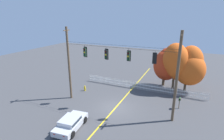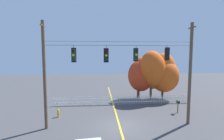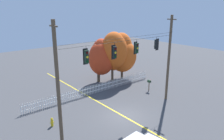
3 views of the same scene
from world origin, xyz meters
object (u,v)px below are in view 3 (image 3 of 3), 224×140
traffic_signal_westbound_side (114,52)px  autumn_maple_near_fence (101,57)px  traffic_signal_southbound_primary (156,44)px  traffic_signal_eastbound_side (86,57)px  autumn_maple_mid (115,51)px  autumn_oak_far_east (122,54)px  fire_hydrant (52,122)px  roadside_mailbox (149,82)px  traffic_signal_northbound_primary (136,48)px

traffic_signal_westbound_side → autumn_maple_near_fence: size_ratio=0.24×
traffic_signal_westbound_side → traffic_signal_southbound_primary: same height
traffic_signal_eastbound_side → autumn_maple_mid: size_ratio=0.21×
traffic_signal_southbound_primary → autumn_oak_far_east: size_ratio=0.20×
autumn_maple_mid → fire_hydrant: size_ratio=8.66×
roadside_mailbox → fire_hydrant: bearing=-178.9°
traffic_signal_northbound_primary → traffic_signal_southbound_primary: 2.77m
traffic_signal_westbound_side → autumn_maple_mid: (6.90, 8.24, -2.04)m
traffic_signal_eastbound_side → traffic_signal_southbound_primary: 8.18m
traffic_signal_northbound_primary → roadside_mailbox: (5.44, 2.92, -5.32)m
traffic_signal_northbound_primary → fire_hydrant: bearing=160.4°
traffic_signal_eastbound_side → traffic_signal_northbound_primary: bearing=-0.0°
traffic_signal_southbound_primary → fire_hydrant: (-10.26, 2.69, -6.12)m
traffic_signal_westbound_side → autumn_maple_near_fence: traffic_signal_westbound_side is taller
autumn_oak_far_east → traffic_signal_southbound_primary: bearing=-110.5°
traffic_signal_northbound_primary → fire_hydrant: size_ratio=1.71×
traffic_signal_eastbound_side → fire_hydrant: traffic_signal_eastbound_side is taller
traffic_signal_westbound_side → autumn_maple_mid: bearing=50.1°
autumn_maple_near_fence → autumn_maple_mid: size_ratio=0.87×
traffic_signal_northbound_primary → autumn_maple_near_fence: (2.77, 9.23, -2.82)m
autumn_maple_near_fence → fire_hydrant: bearing=-147.4°
traffic_signal_westbound_side → traffic_signal_southbound_primary: 5.39m
traffic_signal_southbound_primary → autumn_maple_mid: traffic_signal_southbound_primary is taller
traffic_signal_eastbound_side → traffic_signal_westbound_side: bearing=-0.0°
traffic_signal_westbound_side → traffic_signal_eastbound_side: bearing=180.0°
fire_hydrant → roadside_mailbox: 12.95m
autumn_maple_mid → roadside_mailbox: 6.33m
autumn_oak_far_east → roadside_mailbox: bearing=-95.7°
traffic_signal_eastbound_side → fire_hydrant: 6.91m
traffic_signal_eastbound_side → roadside_mailbox: 12.42m
traffic_signal_eastbound_side → traffic_signal_northbound_primary: 5.42m
traffic_signal_eastbound_side → fire_hydrant: (-2.07, 2.67, -6.03)m
traffic_signal_westbound_side → autumn_oak_far_east: bearing=45.1°
traffic_signal_westbound_side → traffic_signal_southbound_primary: (5.39, -0.02, 0.12)m
autumn_maple_near_fence → autumn_maple_mid: autumn_maple_mid is taller
traffic_signal_westbound_side → autumn_oak_far_east: traffic_signal_westbound_side is taller
traffic_signal_southbound_primary → autumn_oak_far_east: 9.68m
traffic_signal_eastbound_side → autumn_maple_near_fence: traffic_signal_eastbound_side is taller
autumn_maple_mid → autumn_oak_far_east: autumn_maple_mid is taller
traffic_signal_northbound_primary → roadside_mailbox: bearing=28.2°
autumn_maple_mid → traffic_signal_northbound_primary: bearing=-117.4°
autumn_maple_mid → autumn_oak_far_east: size_ratio=1.05×
traffic_signal_eastbound_side → autumn_maple_near_fence: (8.18, 9.23, -2.79)m
autumn_oak_far_east → roadside_mailbox: autumn_oak_far_east is taller
traffic_signal_westbound_side → fire_hydrant: traffic_signal_westbound_side is taller
traffic_signal_northbound_primary → traffic_signal_southbound_primary: size_ratio=1.05×
roadside_mailbox → traffic_signal_westbound_side: bearing=-160.1°
autumn_maple_near_fence → autumn_maple_mid: (1.51, -0.99, 0.73)m
autumn_oak_far_east → traffic_signal_northbound_primary: bearing=-124.8°
traffic_signal_eastbound_side → traffic_signal_northbound_primary: size_ratio=1.06×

